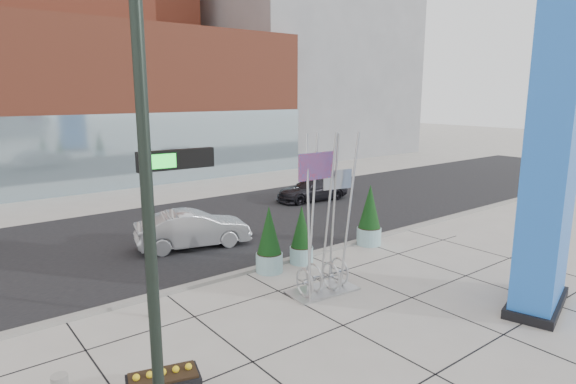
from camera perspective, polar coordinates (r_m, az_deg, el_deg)
ground at (r=13.94m, az=0.52°, el=-15.21°), size 160.00×160.00×0.00m
street_asphalt at (r=22.12m, az=-15.87°, el=-5.35°), size 80.00×12.00×0.02m
curb_edge at (r=16.96m, az=-8.04°, el=-10.07°), size 80.00×0.30×0.12m
tower_podium at (r=37.78m, az=-24.87°, el=9.34°), size 34.00×10.00×11.00m
tower_glass_front at (r=33.33m, az=-22.51°, el=4.19°), size 34.00×0.60×5.00m
building_grey_parking at (r=53.74m, az=1.07°, el=14.48°), size 20.00×18.00×18.00m
blue_pylon at (r=15.49m, az=28.98°, el=4.76°), size 3.25×2.10×10.00m
lamp_post at (r=8.32m, az=-15.95°, el=-7.08°), size 0.61×0.50×9.01m
public_art_sculpture at (r=15.47m, az=4.22°, el=-7.03°), size 2.36×1.33×5.16m
overhead_street_sign at (r=13.89m, az=-13.86°, el=2.11°), size 2.24×0.34×4.75m
round_planter_east at (r=20.52m, az=9.64°, el=-2.86°), size 1.03×1.03×2.58m
round_planter_mid at (r=18.09m, az=1.61°, el=-5.25°), size 0.89×0.89×2.21m
round_planter_west at (r=17.19m, az=-2.25°, el=-5.82°), size 0.97×0.97×2.42m
car_silver_mid at (r=20.36m, az=-11.19°, el=-4.37°), size 4.89×2.69×1.53m
car_dark_east at (r=28.75m, az=2.88°, el=0.28°), size 4.67×2.27×1.31m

